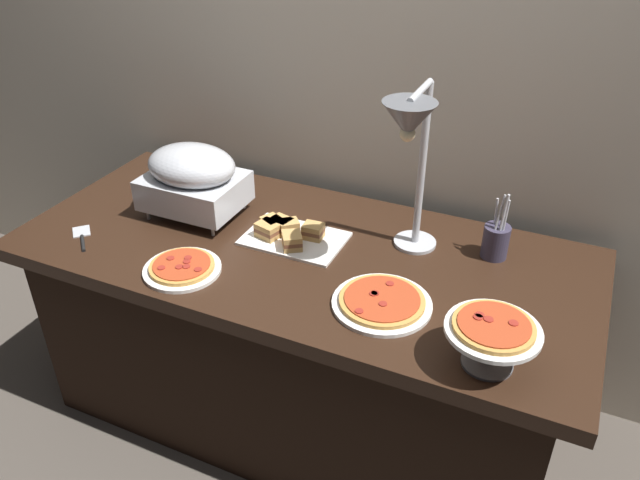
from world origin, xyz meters
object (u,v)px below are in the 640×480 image
object	(u,v)px
sandwich_platter	(289,233)
sauce_cup_near	(181,173)
serving_spatula	(82,237)
pizza_plate_raised_stand	(493,332)
utensil_holder	(496,240)
chafing_dish	(193,177)
pizza_plate_front	(182,268)
heat_lamp	(411,137)
pizza_plate_center	(382,302)

from	to	relation	value
sandwich_platter	sauce_cup_near	xyz separation A→B (m)	(-0.60, 0.24, -0.00)
sandwich_platter	serving_spatula	bearing A→B (deg)	-156.16
pizza_plate_raised_stand	utensil_holder	distance (m)	0.52
chafing_dish	pizza_plate_front	world-z (taller)	chafing_dish
chafing_dish	sandwich_platter	world-z (taller)	chafing_dish
chafing_dish	serving_spatula	xyz separation A→B (m)	(-0.26, -0.30, -0.14)
pizza_plate_raised_stand	sauce_cup_near	distance (m)	1.45
sauce_cup_near	utensil_holder	distance (m)	1.25
sauce_cup_near	utensil_holder	size ratio (longest dim) A/B	0.28
heat_lamp	pizza_plate_raised_stand	xyz separation A→B (m)	(0.34, -0.32, -0.33)
utensil_holder	heat_lamp	bearing A→B (deg)	-143.65
pizza_plate_raised_stand	sandwich_platter	size ratio (longest dim) A/B	0.72
pizza_plate_raised_stand	pizza_plate_front	bearing A→B (deg)	178.69
pizza_plate_raised_stand	sauce_cup_near	bearing A→B (deg)	156.98
heat_lamp	sauce_cup_near	distance (m)	1.11
heat_lamp	utensil_holder	size ratio (longest dim) A/B	2.46
pizza_plate_center	serving_spatula	distance (m)	1.05
heat_lamp	sandwich_platter	world-z (taller)	heat_lamp
pizza_plate_center	utensil_holder	distance (m)	0.46
chafing_dish	utensil_holder	size ratio (longest dim) A/B	1.48
heat_lamp	sauce_cup_near	bearing A→B (deg)	166.26
pizza_plate_front	heat_lamp	bearing A→B (deg)	26.33
heat_lamp	serving_spatula	distance (m)	1.16
pizza_plate_center	utensil_holder	bearing A→B (deg)	58.69
pizza_plate_front	sandwich_platter	world-z (taller)	sandwich_platter
pizza_plate_front	utensil_holder	bearing A→B (deg)	29.48
serving_spatula	pizza_plate_center	bearing A→B (deg)	3.89
chafing_dish	heat_lamp	size ratio (longest dim) A/B	0.60
sandwich_platter	pizza_plate_raised_stand	bearing A→B (deg)	-24.04
pizza_plate_raised_stand	heat_lamp	bearing A→B (deg)	136.28
sandwich_platter	utensil_holder	world-z (taller)	utensil_holder
chafing_dish	pizza_plate_raised_stand	distance (m)	1.17
pizza_plate_center	heat_lamp	bearing A→B (deg)	93.57
pizza_plate_front	utensil_holder	size ratio (longest dim) A/B	1.06
pizza_plate_front	sauce_cup_near	size ratio (longest dim) A/B	3.76
chafing_dish	pizza_plate_front	size ratio (longest dim) A/B	1.39
pizza_plate_front	sandwich_platter	size ratio (longest dim) A/B	0.73
heat_lamp	pizza_plate_center	xyz separation A→B (m)	(0.01, -0.21, -0.43)
pizza_plate_raised_stand	sandwich_platter	xyz separation A→B (m)	(-0.73, 0.33, -0.08)
pizza_plate_front	serving_spatula	xyz separation A→B (m)	(-0.42, 0.02, -0.01)
pizza_plate_center	sandwich_platter	xyz separation A→B (m)	(-0.41, 0.21, 0.01)
heat_lamp	pizza_plate_front	size ratio (longest dim) A/B	2.31
chafing_dish	utensil_holder	world-z (taller)	chafing_dish
pizza_plate_raised_stand	sauce_cup_near	world-z (taller)	pizza_plate_raised_stand
sauce_cup_near	serving_spatula	xyz separation A→B (m)	(-0.04, -0.52, -0.02)
sandwich_platter	serving_spatula	distance (m)	0.70
chafing_dish	pizza_plate_front	distance (m)	0.39
sauce_cup_near	utensil_holder	xyz separation A→B (m)	(1.25, -0.06, 0.04)
heat_lamp	chafing_dish	bearing A→B (deg)	178.38
chafing_dish	pizza_plate_center	size ratio (longest dim) A/B	1.16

